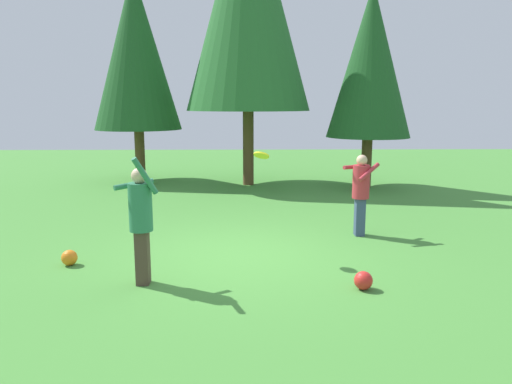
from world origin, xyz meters
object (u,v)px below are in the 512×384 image
object	(u,v)px
person_catcher	(361,188)
ball_red	(363,280)
ball_orange	(69,258)
tree_left	(136,52)
tree_right	(370,62)
person_thrower	(141,215)
frisbee	(261,155)

from	to	relation	value
person_catcher	ball_red	bearing A→B (deg)	44.96
person_catcher	ball_orange	size ratio (longest dim) A/B	6.30
ball_orange	tree_left	xyz separation A→B (m)	(-0.73, 8.96, 4.19)
ball_orange	tree_right	xyz separation A→B (m)	(6.74, 7.61, 3.75)
person_thrower	frisbee	distance (m)	2.33
frisbee	tree_left	distance (m)	9.71
person_catcher	tree_left	world-z (taller)	tree_left
person_thrower	ball_red	xyz separation A→B (m)	(3.21, -0.29, -0.91)
frisbee	ball_red	size ratio (longest dim) A/B	1.30
ball_orange	ball_red	world-z (taller)	ball_red
person_catcher	frisbee	xyz separation A→B (m)	(-2.03, -1.34, 0.80)
ball_red	frisbee	bearing A→B (deg)	131.86
ball_red	person_catcher	bearing A→B (deg)	78.35
tree_left	ball_red	bearing A→B (deg)	-62.13
person_thrower	tree_right	size ratio (longest dim) A/B	0.31
tree_right	tree_left	world-z (taller)	tree_left
ball_red	tree_right	size ratio (longest dim) A/B	0.04
frisbee	ball_red	distance (m)	2.69
frisbee	tree_left	size ratio (longest dim) A/B	0.05
tree_right	person_catcher	bearing A→B (deg)	-104.68
ball_orange	tree_right	distance (m)	10.84
person_thrower	frisbee	world-z (taller)	person_thrower
person_catcher	ball_red	xyz separation A→B (m)	(-0.60, -2.93, -0.84)
ball_red	tree_right	distance (m)	9.76
person_thrower	ball_orange	world-z (taller)	person_thrower
ball_orange	person_catcher	bearing A→B (deg)	18.87
ball_orange	tree_left	bearing A→B (deg)	94.67
person_catcher	tree_right	world-z (taller)	tree_right
person_thrower	tree_right	world-z (taller)	tree_right
frisbee	tree_right	size ratio (longest dim) A/B	0.06
frisbee	tree_right	bearing A→B (deg)	63.61
tree_right	tree_left	bearing A→B (deg)	169.79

